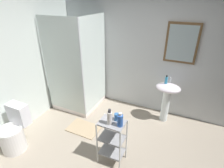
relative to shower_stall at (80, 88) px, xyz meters
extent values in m
cube|color=#A59784|center=(1.21, -1.23, -0.47)|extent=(4.20, 4.20, 0.02)
cube|color=silver|center=(1.21, 0.62, 0.79)|extent=(4.20, 0.10, 2.50)
cube|color=brown|center=(1.91, 0.55, 1.08)|extent=(0.56, 0.03, 0.72)
cube|color=silver|center=(1.91, 0.53, 1.08)|extent=(0.48, 0.01, 0.64)
cube|color=white|center=(-0.10, 0.10, -0.41)|extent=(0.90, 0.90, 0.10)
cube|color=silver|center=(-0.10, -0.35, 0.59)|extent=(0.90, 0.02, 1.90)
cube|color=silver|center=(0.35, 0.10, 0.59)|extent=(0.02, 0.90, 1.90)
cylinder|color=silver|center=(0.35, -0.35, 0.59)|extent=(0.04, 0.04, 1.90)
cylinder|color=silver|center=(-0.10, 0.10, -0.36)|extent=(0.08, 0.08, 0.00)
cylinder|color=white|center=(1.83, 0.29, -0.12)|extent=(0.15, 0.15, 0.68)
ellipsoid|color=white|center=(1.83, 0.29, 0.28)|extent=(0.46, 0.37, 0.13)
cylinder|color=silver|center=(1.83, 0.41, 0.40)|extent=(0.03, 0.03, 0.10)
cylinder|color=white|center=(-0.27, -1.56, -0.26)|extent=(0.37, 0.37, 0.40)
torus|color=white|center=(-0.27, -1.56, -0.05)|extent=(0.37, 0.37, 0.04)
cube|color=white|center=(-0.27, -1.34, 0.12)|extent=(0.35, 0.17, 0.36)
cylinder|color=silver|center=(1.11, -1.19, -0.09)|extent=(0.02, 0.02, 0.74)
cylinder|color=silver|center=(1.47, -1.19, -0.09)|extent=(0.02, 0.02, 0.74)
cylinder|color=silver|center=(1.11, -0.93, -0.09)|extent=(0.02, 0.02, 0.74)
cylinder|color=silver|center=(1.47, -0.93, -0.09)|extent=(0.02, 0.02, 0.74)
cube|color=#99999E|center=(1.29, -1.06, -0.28)|extent=(0.36, 0.26, 0.02)
cube|color=#99999E|center=(1.29, -1.06, -0.01)|extent=(0.36, 0.26, 0.02)
cube|color=#99999E|center=(1.29, -1.06, 0.27)|extent=(0.36, 0.26, 0.02)
cylinder|color=#389ED1|center=(1.77, 0.33, 0.41)|extent=(0.05, 0.05, 0.13)
cylinder|color=black|center=(1.77, 0.33, 0.50)|extent=(0.03, 0.03, 0.03)
cylinder|color=#2B59B1|center=(1.42, -1.08, 0.36)|extent=(0.08, 0.08, 0.17)
cylinder|color=white|center=(1.42, -1.08, 0.47)|extent=(0.04, 0.04, 0.04)
cylinder|color=white|center=(1.27, -1.11, 0.37)|extent=(0.07, 0.07, 0.19)
cylinder|color=#333338|center=(1.27, -1.11, 0.49)|extent=(0.04, 0.04, 0.05)
cylinder|color=#3870B2|center=(1.33, -0.99, 0.33)|extent=(0.07, 0.07, 0.10)
cube|color=tan|center=(0.49, -0.65, -0.45)|extent=(0.60, 0.40, 0.02)
camera|label=1|loc=(2.10, -2.79, 1.84)|focal=27.97mm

